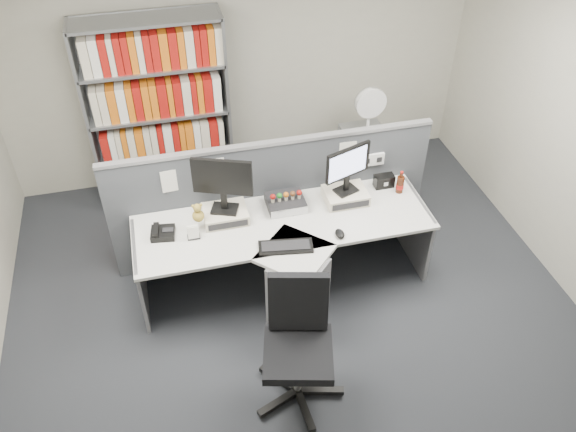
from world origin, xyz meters
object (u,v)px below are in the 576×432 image
object	(u,v)px
office_chair	(298,340)
desk_phone	(162,233)
keyboard	(286,247)
shelving_unit	(160,116)
desk_fan	(370,106)
monitor_right	(348,166)
filing_cabinet	(364,162)
desk	(290,261)
desk_calendar	(193,233)
speaker	(384,181)
monitor_left	(222,181)
cola_bottle	(400,184)
desktop_pc	(286,203)
mouse	(340,234)

from	to	relation	value
office_chair	desk_phone	bearing A→B (deg)	125.04
keyboard	shelving_unit	bearing A→B (deg)	113.22
desk_fan	office_chair	world-z (taller)	desk_fan
monitor_right	office_chair	world-z (taller)	monitor_right
monitor_right	filing_cabinet	xyz separation A→B (m)	(0.58, 1.02, -0.74)
desk_fan	desk	bearing A→B (deg)	-130.62
desk	monitor_right	xyz separation A→B (m)	(0.62, 0.38, 0.64)
desk_calendar	speaker	world-z (taller)	desk_calendar
desk_calendar	office_chair	xyz separation A→B (m)	(0.61, -1.14, -0.20)
filing_cabinet	shelving_unit	bearing A→B (deg)	167.93
desk_calendar	filing_cabinet	distance (m)	2.35
desk_phone	filing_cabinet	size ratio (longest dim) A/B	0.32
keyboard	office_chair	world-z (taller)	office_chair
desk	keyboard	size ratio (longest dim) A/B	5.53
monitor_left	monitor_right	size ratio (longest dim) A/B	1.13
shelving_unit	office_chair	distance (m)	2.91
cola_bottle	filing_cabinet	size ratio (longest dim) A/B	0.33
desktop_pc	filing_cabinet	world-z (taller)	desktop_pc
monitor_right	mouse	size ratio (longest dim) A/B	3.76
desk	office_chair	distance (m)	0.96
keyboard	desk_phone	xyz separation A→B (m)	(-0.97, 0.40, 0.02)
mouse	speaker	bearing A→B (deg)	42.76
desk	cola_bottle	distance (m)	1.25
monitor_left	shelving_unit	bearing A→B (deg)	105.97
mouse	shelving_unit	xyz separation A→B (m)	(-1.32, 1.92, 0.23)
monitor_left	mouse	size ratio (longest dim) A/B	4.25
desk	keyboard	bearing A→B (deg)	-119.31
cola_bottle	office_chair	xyz separation A→B (m)	(-1.31, -1.31, -0.24)
cola_bottle	shelving_unit	distance (m)	2.52
desktop_pc	speaker	world-z (taller)	speaker
desk_calendar	cola_bottle	size ratio (longest dim) A/B	0.55
monitor_left	office_chair	bearing A→B (deg)	-76.84
cola_bottle	speaker	bearing A→B (deg)	132.41
monitor_right	mouse	distance (m)	0.61
monitor_left	filing_cabinet	world-z (taller)	monitor_left
mouse	desk_fan	world-z (taller)	desk_fan
keyboard	mouse	xyz separation A→B (m)	(0.48, 0.04, 0.01)
desk	speaker	xyz separation A→B (m)	(1.03, 0.49, 0.32)
filing_cabinet	office_chair	bearing A→B (deg)	-120.41
desk	mouse	world-z (taller)	mouse
desk_phone	desk	bearing A→B (deg)	-15.84
desk_fan	office_chair	bearing A→B (deg)	-120.42
desktop_pc	desk_fan	distance (m)	1.52
monitor_left	desk_calendar	world-z (taller)	monitor_left
filing_cabinet	office_chair	xyz separation A→B (m)	(-1.37, -2.34, 0.22)
desktop_pc	office_chair	xyz separation A→B (m)	(-0.24, -1.36, -0.20)
desk_calendar	office_chair	distance (m)	1.31
desk_fan	monitor_left	bearing A→B (deg)	-148.86
monitor_right	shelving_unit	world-z (taller)	shelving_unit
desk_phone	cola_bottle	bearing A→B (deg)	2.14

